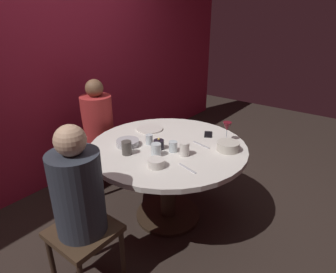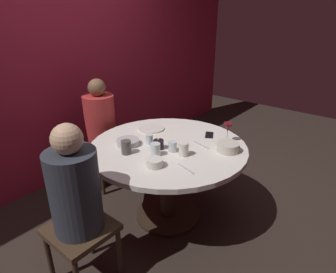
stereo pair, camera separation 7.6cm
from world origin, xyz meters
name	(u,v)px [view 1 (the left image)]	position (x,y,z in m)	size (l,w,h in m)	color
ground_plane	(168,215)	(0.00, 0.00, 0.00)	(8.00, 8.00, 0.00)	#2D231E
back_wall	(62,62)	(0.00, 1.41, 1.30)	(6.00, 0.10, 2.60)	maroon
dining_table	(168,161)	(0.00, 0.00, 0.59)	(1.34, 1.34, 0.74)	silver
seated_diner_left	(78,195)	(-0.92, 0.00, 0.74)	(0.40, 0.40, 1.21)	#3F2D1E
seated_diner_back	(98,123)	(0.00, 0.92, 0.73)	(0.40, 0.40, 1.18)	#3F2D1E
candle_holder	(159,144)	(-0.10, 0.02, 0.78)	(0.09, 0.09, 0.10)	black
wine_glass	(227,127)	(0.38, -0.35, 0.87)	(0.08, 0.08, 0.18)	silver
dinner_plate	(150,129)	(0.17, 0.36, 0.75)	(0.25, 0.25, 0.01)	silver
cell_phone	(208,134)	(0.40, -0.16, 0.74)	(0.07, 0.14, 0.01)	black
bowl_serving_large	(128,143)	(-0.21, 0.27, 0.76)	(0.19, 0.19, 0.05)	#B7B7BC
bowl_salad_center	(156,163)	(-0.35, -0.16, 0.77)	(0.13, 0.13, 0.06)	silver
bowl_small_white	(228,146)	(0.22, -0.45, 0.78)	(0.18, 0.18, 0.07)	beige
cup_near_candle	(184,149)	(-0.07, -0.22, 0.80)	(0.08, 0.08, 0.11)	silver
cup_by_left_diner	(127,148)	(-0.33, 0.16, 0.79)	(0.08, 0.08, 0.11)	#4C4742
cup_by_right_diner	(173,147)	(-0.07, -0.11, 0.78)	(0.07, 0.07, 0.09)	silver
cup_center_front	(149,139)	(-0.08, 0.14, 0.78)	(0.06, 0.06, 0.09)	silver
cup_far_edge	(156,150)	(-0.21, -0.05, 0.79)	(0.08, 0.08, 0.10)	silver
fork_near_plate	(187,168)	(-0.23, -0.36, 0.74)	(0.02, 0.18, 0.01)	#B7B7BC
knife_near_plate	(201,145)	(0.17, -0.22, 0.74)	(0.02, 0.18, 0.01)	#B7B7BC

